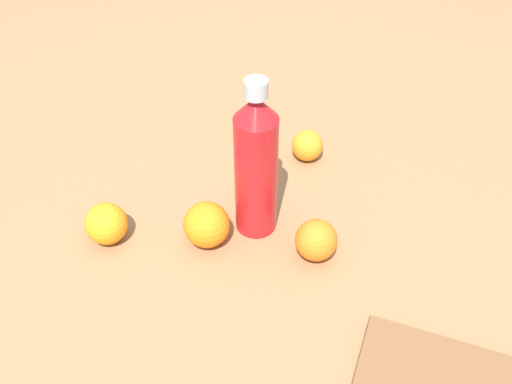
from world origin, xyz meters
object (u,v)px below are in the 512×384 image
object	(u,v)px
water_bottle	(256,165)
orange_0	(307,146)
orange_3	(106,224)
orange_2	(207,225)
orange_1	(316,240)

from	to	relation	value
water_bottle	orange_0	size ratio (longest dim) A/B	4.73
water_bottle	orange_3	bearing A→B (deg)	-159.31
orange_2	orange_3	world-z (taller)	orange_2
water_bottle	orange_1	world-z (taller)	water_bottle
orange_0	orange_1	distance (m)	0.27
water_bottle	orange_3	distance (m)	0.28
orange_0	orange_3	world-z (taller)	orange_3
water_bottle	orange_0	bearing A→B (deg)	74.49
water_bottle	orange_0	distance (m)	0.25
orange_1	orange_2	world-z (taller)	orange_2
orange_0	orange_1	world-z (taller)	orange_1
orange_3	orange_0	bearing A→B (deg)	41.85
water_bottle	orange_3	world-z (taller)	water_bottle
water_bottle	orange_2	distance (m)	0.14
water_bottle	orange_2	size ratio (longest dim) A/B	3.71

